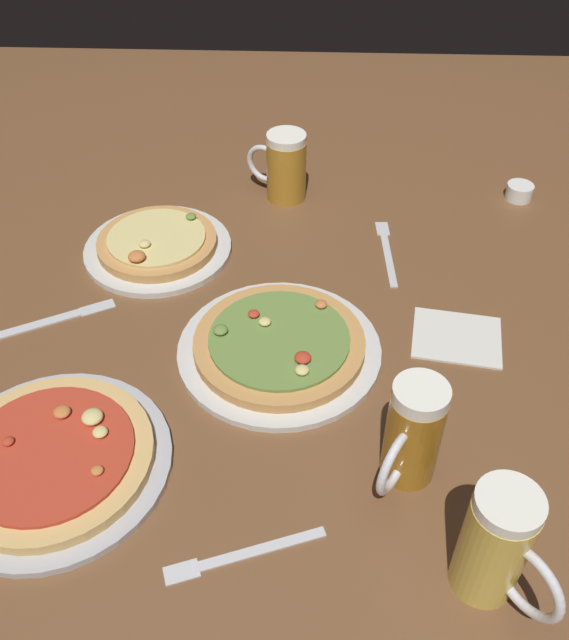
{
  "coord_description": "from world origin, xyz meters",
  "views": [
    {
      "loc": [
        0.04,
        -0.86,
        0.82
      ],
      "look_at": [
        0.0,
        0.0,
        0.02
      ],
      "focal_mm": 39.16,
      "sensor_mm": 36.0,
      "label": 1
    }
  ],
  "objects_px": {
    "ramekin_sauce": "(519,192)",
    "knife_right": "(55,319)",
    "fork_left": "(387,250)",
    "beer_mug_dark": "(498,546)",
    "napkin_folded": "(457,337)",
    "fork_spare": "(242,554)",
    "beer_mug_amber": "(285,166)",
    "pizza_plate_far": "(157,245)",
    "pizza_plate_side": "(51,459)",
    "pizza_plate_near": "(279,346)",
    "beer_mug_pale": "(412,435)"
  },
  "relations": [
    {
      "from": "fork_left",
      "to": "pizza_plate_near",
      "type": "bearing_deg",
      "value": -124.65
    },
    {
      "from": "pizza_plate_near",
      "to": "pizza_plate_side",
      "type": "xyz_separation_m",
      "value": [
        -0.31,
        -0.24,
        0.0
      ]
    },
    {
      "from": "pizza_plate_near",
      "to": "fork_spare",
      "type": "relative_size",
      "value": 1.63
    },
    {
      "from": "pizza_plate_far",
      "to": "fork_spare",
      "type": "height_order",
      "value": "pizza_plate_far"
    },
    {
      "from": "pizza_plate_side",
      "to": "knife_right",
      "type": "xyz_separation_m",
      "value": [
        -0.08,
        0.3,
        -0.01
      ]
    },
    {
      "from": "pizza_plate_near",
      "to": "pizza_plate_far",
      "type": "height_order",
      "value": "pizza_plate_far"
    },
    {
      "from": "beer_mug_dark",
      "to": "ramekin_sauce",
      "type": "distance_m",
      "value": 0.9
    },
    {
      "from": "fork_left",
      "to": "fork_spare",
      "type": "relative_size",
      "value": 1.01
    },
    {
      "from": "beer_mug_amber",
      "to": "napkin_folded",
      "type": "distance_m",
      "value": 0.53
    },
    {
      "from": "pizza_plate_near",
      "to": "pizza_plate_far",
      "type": "relative_size",
      "value": 1.18
    },
    {
      "from": "ramekin_sauce",
      "to": "fork_spare",
      "type": "relative_size",
      "value": 0.27
    },
    {
      "from": "pizza_plate_side",
      "to": "beer_mug_amber",
      "type": "bearing_deg",
      "value": 67.28
    },
    {
      "from": "pizza_plate_near",
      "to": "fork_spare",
      "type": "distance_m",
      "value": 0.36
    },
    {
      "from": "pizza_plate_near",
      "to": "pizza_plate_side",
      "type": "height_order",
      "value": "pizza_plate_side"
    },
    {
      "from": "beer_mug_dark",
      "to": "fork_spare",
      "type": "distance_m",
      "value": 0.31
    },
    {
      "from": "beer_mug_amber",
      "to": "fork_spare",
      "type": "xyz_separation_m",
      "value": [
        -0.02,
        -0.83,
        -0.07
      ]
    },
    {
      "from": "fork_left",
      "to": "beer_mug_dark",
      "type": "bearing_deg",
      "value": -83.76
    },
    {
      "from": "ramekin_sauce",
      "to": "beer_mug_amber",
      "type": "bearing_deg",
      "value": -178.6
    },
    {
      "from": "pizza_plate_near",
      "to": "ramekin_sauce",
      "type": "xyz_separation_m",
      "value": [
        0.49,
        0.48,
        0.0
      ]
    },
    {
      "from": "pizza_plate_near",
      "to": "ramekin_sauce",
      "type": "relative_size",
      "value": 6.0
    },
    {
      "from": "pizza_plate_side",
      "to": "ramekin_sauce",
      "type": "height_order",
      "value": "pizza_plate_side"
    },
    {
      "from": "beer_mug_dark",
      "to": "fork_spare",
      "type": "bearing_deg",
      "value": 175.53
    },
    {
      "from": "pizza_plate_near",
      "to": "fork_left",
      "type": "relative_size",
      "value": 1.61
    },
    {
      "from": "pizza_plate_near",
      "to": "fork_spare",
      "type": "bearing_deg",
      "value": -94.85
    },
    {
      "from": "beer_mug_pale",
      "to": "fork_left",
      "type": "height_order",
      "value": "beer_mug_pale"
    },
    {
      "from": "ramekin_sauce",
      "to": "knife_right",
      "type": "distance_m",
      "value": 0.98
    },
    {
      "from": "pizza_plate_side",
      "to": "fork_left",
      "type": "xyz_separation_m",
      "value": [
        0.5,
        0.52,
        -0.01
      ]
    },
    {
      "from": "pizza_plate_side",
      "to": "napkin_folded",
      "type": "height_order",
      "value": "pizza_plate_side"
    },
    {
      "from": "pizza_plate_side",
      "to": "ramekin_sauce",
      "type": "bearing_deg",
      "value": 42.22
    },
    {
      "from": "beer_mug_dark",
      "to": "beer_mug_amber",
      "type": "height_order",
      "value": "beer_mug_dark"
    },
    {
      "from": "ramekin_sauce",
      "to": "pizza_plate_far",
      "type": "bearing_deg",
      "value": -163.44
    },
    {
      "from": "pizza_plate_far",
      "to": "ramekin_sauce",
      "type": "xyz_separation_m",
      "value": [
        0.73,
        0.22,
        0.0
      ]
    },
    {
      "from": "napkin_folded",
      "to": "pizza_plate_side",
      "type": "bearing_deg",
      "value": -154.86
    },
    {
      "from": "napkin_folded",
      "to": "fork_spare",
      "type": "distance_m",
      "value": 0.52
    },
    {
      "from": "beer_mug_dark",
      "to": "pizza_plate_far",
      "type": "bearing_deg",
      "value": 128.37
    },
    {
      "from": "fork_left",
      "to": "fork_spare",
      "type": "xyz_separation_m",
      "value": [
        -0.23,
        -0.65,
        0.0
      ]
    },
    {
      "from": "beer_mug_amber",
      "to": "knife_right",
      "type": "xyz_separation_m",
      "value": [
        -0.38,
        -0.41,
        -0.07
      ]
    },
    {
      "from": "pizza_plate_near",
      "to": "knife_right",
      "type": "relative_size",
      "value": 1.69
    },
    {
      "from": "ramekin_sauce",
      "to": "fork_left",
      "type": "xyz_separation_m",
      "value": [
        -0.29,
        -0.2,
        -0.01
      ]
    },
    {
      "from": "pizza_plate_side",
      "to": "fork_left",
      "type": "bearing_deg",
      "value": 45.96
    },
    {
      "from": "pizza_plate_far",
      "to": "napkin_folded",
      "type": "bearing_deg",
      "value": -21.98
    },
    {
      "from": "beer_mug_amber",
      "to": "pizza_plate_side",
      "type": "bearing_deg",
      "value": -112.72
    },
    {
      "from": "beer_mug_dark",
      "to": "knife_right",
      "type": "distance_m",
      "value": 0.8
    },
    {
      "from": "pizza_plate_near",
      "to": "ramekin_sauce",
      "type": "height_order",
      "value": "pizza_plate_near"
    },
    {
      "from": "beer_mug_amber",
      "to": "pizza_plate_far",
      "type": "bearing_deg",
      "value": -138.9
    },
    {
      "from": "fork_left",
      "to": "knife_right",
      "type": "bearing_deg",
      "value": -159.46
    },
    {
      "from": "ramekin_sauce",
      "to": "napkin_folded",
      "type": "relative_size",
      "value": 0.38
    },
    {
      "from": "pizza_plate_far",
      "to": "beer_mug_pale",
      "type": "relative_size",
      "value": 1.68
    },
    {
      "from": "pizza_plate_near",
      "to": "pizza_plate_far",
      "type": "xyz_separation_m",
      "value": [
        -0.25,
        0.27,
        -0.0
      ]
    },
    {
      "from": "pizza_plate_far",
      "to": "fork_spare",
      "type": "bearing_deg",
      "value": -71.0
    }
  ]
}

